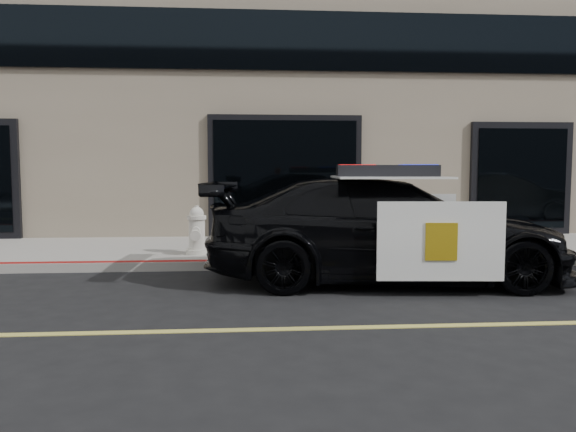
{
  "coord_description": "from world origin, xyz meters",
  "views": [
    {
      "loc": [
        -1.9,
        -5.69,
        1.66
      ],
      "look_at": [
        -1.3,
        2.2,
        1.0
      ],
      "focal_mm": 35.0,
      "sensor_mm": 36.0,
      "label": 1
    }
  ],
  "objects": [
    {
      "name": "ground",
      "position": [
        0.0,
        0.0,
        0.0
      ],
      "size": [
        120.0,
        120.0,
        0.0
      ],
      "primitive_type": "plane",
      "color": "black",
      "rests_on": "ground"
    },
    {
      "name": "sidewalk_n",
      "position": [
        0.0,
        5.25,
        0.07
      ],
      "size": [
        60.0,
        3.5,
        0.15
      ],
      "primitive_type": "cube",
      "color": "gray",
      "rests_on": "ground"
    },
    {
      "name": "building_n",
      "position": [
        0.0,
        10.5,
        6.0
      ],
      "size": [
        60.0,
        7.0,
        12.0
      ],
      "primitive_type": "cube",
      "color": "#756856",
      "rests_on": "ground"
    },
    {
      "name": "police_car",
      "position": [
        0.18,
        2.39,
        0.77
      ],
      "size": [
        3.02,
        5.63,
        1.73
      ],
      "color": "black",
      "rests_on": "ground"
    },
    {
      "name": "fire_hydrant",
      "position": [
        -2.77,
        4.35,
        0.56
      ],
      "size": [
        0.39,
        0.55,
        0.87
      ],
      "color": "silver",
      "rests_on": "sidewalk_n"
    }
  ]
}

